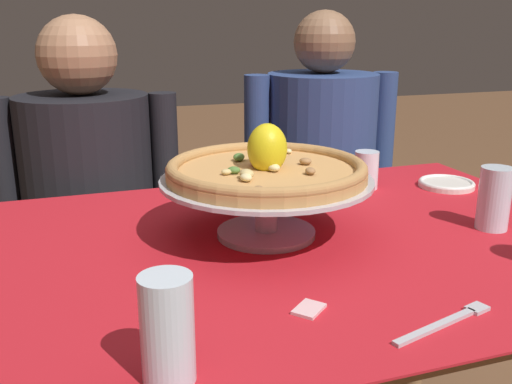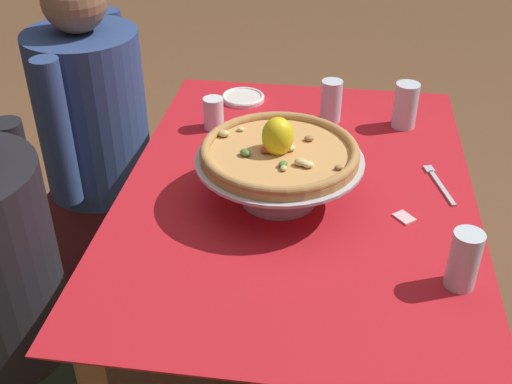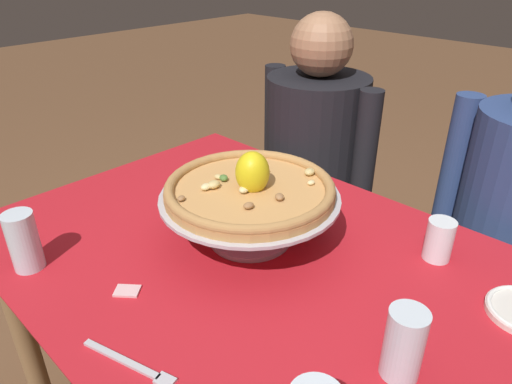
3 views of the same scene
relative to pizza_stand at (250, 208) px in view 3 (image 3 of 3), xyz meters
The scene contains 10 objects.
dining_table 0.20m from the pizza_stand, 38.44° to the right, with size 1.29×0.91×0.73m.
pizza_stand is the anchor object (origin of this frame).
pizza 0.05m from the pizza_stand, 74.39° to the left, with size 0.39×0.39×0.11m.
water_glass_back_right 0.43m from the pizza_stand, 33.73° to the left, with size 0.06×0.06×0.10m.
water_glass_front_left 0.50m from the pizza_stand, 123.19° to the right, with size 0.06×0.06×0.14m.
water_glass_side_right 0.47m from the pizza_stand, 13.64° to the right, with size 0.07×0.07×0.13m.
dinner_fork 0.44m from the pizza_stand, 72.68° to the right, with size 0.19×0.07×0.01m.
sugar_packet 0.33m from the pizza_stand, 98.05° to the right, with size 0.05×0.04×0.01m, color beige.
diner_left 0.78m from the pizza_stand, 115.16° to the left, with size 0.53×0.40×1.17m.
diner_right 0.82m from the pizza_stand, 57.09° to the left, with size 0.51×0.38×1.18m.
Camera 3 is at (0.61, -0.62, 1.37)m, focal length 32.67 mm.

